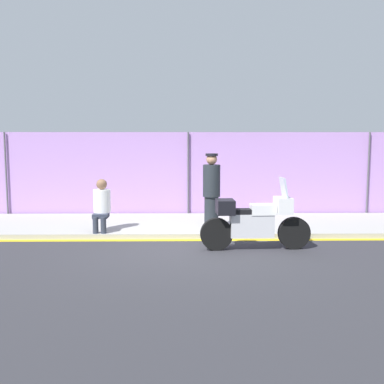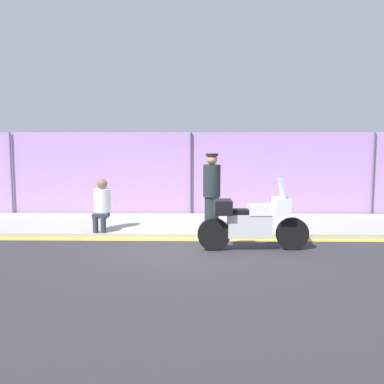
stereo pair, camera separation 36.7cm
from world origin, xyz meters
TOP-DOWN VIEW (x-y plane):
  - ground_plane at (0.00, 0.00)m, footprint 120.00×120.00m
  - sidewalk at (0.00, 2.42)m, footprint 39.88×3.01m
  - curb_paint_stripe at (0.00, 0.82)m, footprint 39.88×0.18m
  - storefront_fence at (0.00, 4.01)m, footprint 37.89×0.16m
  - motorcycle at (1.37, -0.08)m, footprint 2.34×0.57m
  - officer_standing at (0.56, 1.66)m, footprint 0.43×0.43m
  - person_seated_on_curb at (-2.10, 1.36)m, footprint 0.41×0.66m

SIDE VIEW (x-z plane):
  - ground_plane at x=0.00m, z-range 0.00..0.00m
  - curb_paint_stripe at x=0.00m, z-range 0.00..0.01m
  - sidewalk at x=0.00m, z-range 0.00..0.12m
  - motorcycle at x=1.37m, z-range -0.15..1.38m
  - person_seated_on_curb at x=-2.10m, z-range 0.18..1.43m
  - officer_standing at x=0.56m, z-range 0.14..1.99m
  - storefront_fence at x=0.00m, z-range 0.00..2.53m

